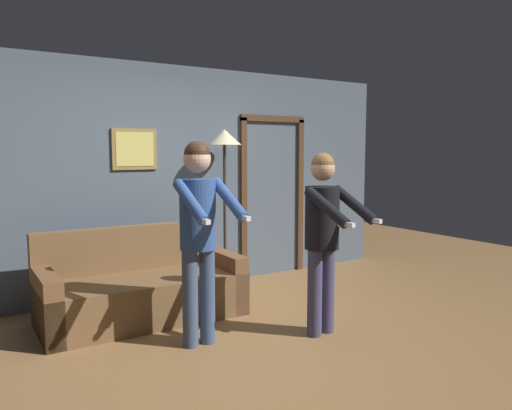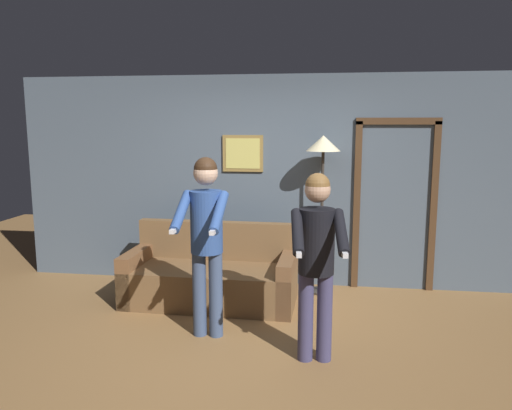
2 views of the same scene
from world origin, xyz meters
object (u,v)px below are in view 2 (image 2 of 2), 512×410
at_px(couch, 212,278).
at_px(person_standing_left, 206,230).
at_px(person_standing_right, 317,251).
at_px(torchiere_lamp, 323,157).

relative_size(couch, person_standing_left, 1.12).
height_order(couch, person_standing_right, person_standing_right).
xyz_separation_m(couch, torchiere_lamp, (1.22, 0.51, 1.35)).
bearing_deg(couch, person_standing_left, -79.33).
relative_size(couch, person_standing_right, 1.19).
height_order(couch, person_standing_left, person_standing_left).
height_order(torchiere_lamp, person_standing_right, torchiere_lamp).
distance_m(person_standing_left, person_standing_right, 1.09).
bearing_deg(torchiere_lamp, person_standing_left, -126.21).
bearing_deg(couch, torchiere_lamp, 22.49).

